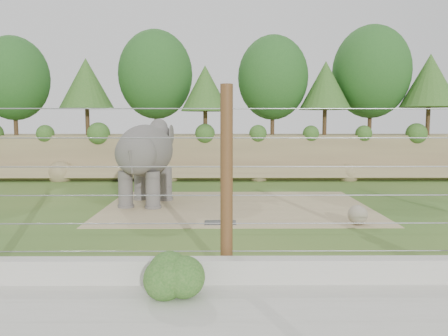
{
  "coord_description": "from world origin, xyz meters",
  "views": [
    {
      "loc": [
        -0.13,
        -13.51,
        3.21
      ],
      "look_at": [
        0.0,
        2.0,
        1.6
      ],
      "focal_mm": 35.0,
      "sensor_mm": 36.0,
      "label": 1
    }
  ],
  "objects": [
    {
      "name": "ground",
      "position": [
        0.0,
        0.0,
        0.0
      ],
      "size": [
        90.0,
        90.0,
        0.0
      ],
      "primitive_type": "plane",
      "color": "#356225",
      "rests_on": "ground"
    },
    {
      "name": "back_embankment",
      "position": [
        0.59,
        12.68,
        3.97
      ],
      "size": [
        30.0,
        5.52,
        8.77
      ],
      "color": "#856F4F",
      "rests_on": "ground"
    },
    {
      "name": "dirt_patch",
      "position": [
        0.5,
        3.0,
        0.01
      ],
      "size": [
        10.0,
        7.0,
        0.02
      ],
      "primitive_type": "cube",
      "color": "tan",
      "rests_on": "ground"
    },
    {
      "name": "drain_grate",
      "position": [
        -0.14,
        0.19,
        0.04
      ],
      "size": [
        1.0,
        0.6,
        0.03
      ],
      "primitive_type": "cube",
      "color": "#262628",
      "rests_on": "dirt_patch"
    },
    {
      "name": "elephant",
      "position": [
        -3.06,
        3.6,
        1.64
      ],
      "size": [
        2.32,
        4.28,
        3.29
      ],
      "primitive_type": null,
      "rotation": [
        0.0,
        0.0,
        -0.15
      ],
      "color": "#58534F",
      "rests_on": "ground"
    },
    {
      "name": "stone_ball",
      "position": [
        4.19,
        -0.06,
        0.33
      ],
      "size": [
        0.62,
        0.62,
        0.62
      ],
      "primitive_type": "sphere",
      "color": "gray",
      "rests_on": "dirt_patch"
    },
    {
      "name": "retaining_wall",
      "position": [
        0.0,
        -5.0,
        0.25
      ],
      "size": [
        26.0,
        0.35,
        0.5
      ],
      "primitive_type": "cube",
      "color": "beige",
      "rests_on": "ground"
    },
    {
      "name": "walkway",
      "position": [
        0.0,
        -7.0,
        0.01
      ],
      "size": [
        26.0,
        4.0,
        0.01
      ],
      "primitive_type": "cube",
      "color": "beige",
      "rests_on": "ground"
    },
    {
      "name": "barrier_fence",
      "position": [
        0.0,
        -4.5,
        2.0
      ],
      "size": [
        20.26,
        0.26,
        4.0
      ],
      "color": "brown",
      "rests_on": "ground"
    },
    {
      "name": "walkway_shrub",
      "position": [
        -1.0,
        -5.8,
        0.41
      ],
      "size": [
        0.8,
        0.8,
        0.8
      ],
      "primitive_type": "sphere",
      "color": "#265B1C",
      "rests_on": "walkway"
    }
  ]
}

